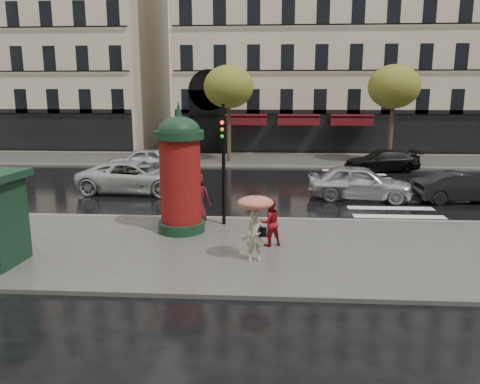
# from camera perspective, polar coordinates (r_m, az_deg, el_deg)

# --- Properties ---
(ground) EXTENTS (160.00, 160.00, 0.00)m
(ground) POSITION_cam_1_polar(r_m,az_deg,el_deg) (15.12, 0.32, -6.61)
(ground) COLOR black
(ground) RESTS_ON ground
(near_sidewalk) EXTENTS (90.00, 7.00, 0.12)m
(near_sidewalk) POSITION_cam_1_polar(r_m,az_deg,el_deg) (14.62, 0.20, -7.01)
(near_sidewalk) COLOR #474744
(near_sidewalk) RESTS_ON ground
(far_sidewalk) EXTENTS (90.00, 6.00, 0.12)m
(far_sidewalk) POSITION_cam_1_polar(r_m,az_deg,el_deg) (33.65, 2.20, 3.90)
(far_sidewalk) COLOR #474744
(far_sidewalk) RESTS_ON ground
(near_kerb) EXTENTS (90.00, 0.25, 0.14)m
(near_kerb) POSITION_cam_1_polar(r_m,az_deg,el_deg) (17.96, 0.87, -3.33)
(near_kerb) COLOR slate
(near_kerb) RESTS_ON ground
(far_kerb) EXTENTS (90.00, 0.25, 0.14)m
(far_kerb) POSITION_cam_1_polar(r_m,az_deg,el_deg) (30.68, 2.05, 3.13)
(far_kerb) COLOR slate
(far_kerb) RESTS_ON ground
(zebra_crossing) EXTENTS (3.60, 11.75, 0.01)m
(zebra_crossing) POSITION_cam_1_polar(r_m,az_deg,el_deg) (24.92, 15.55, 0.44)
(zebra_crossing) COLOR silver
(zebra_crossing) RESTS_ON ground
(bldg_far_corner) EXTENTS (26.00, 14.00, 22.90)m
(bldg_far_corner) POSITION_cam_1_polar(r_m,az_deg,el_deg) (45.06, 10.86, 20.13)
(bldg_far_corner) COLOR #B7A88C
(bldg_far_corner) RESTS_ON ground
(bldg_far_left) EXTENTS (24.00, 14.00, 22.90)m
(bldg_far_left) POSITION_cam_1_polar(r_m,az_deg,el_deg) (50.25, -24.77, 18.43)
(bldg_far_left) COLOR #B7A88C
(bldg_far_left) RESTS_ON ground
(tree_far_left) EXTENTS (3.40, 3.40, 6.64)m
(tree_far_left) POSITION_cam_1_polar(r_m,az_deg,el_deg) (32.42, -1.40, 12.66)
(tree_far_left) COLOR #38281C
(tree_far_left) RESTS_ON ground
(tree_far_right) EXTENTS (3.40, 3.40, 6.64)m
(tree_far_right) POSITION_cam_1_polar(r_m,az_deg,el_deg) (33.32, 18.25, 12.05)
(tree_far_right) COLOR #38281C
(tree_far_right) RESTS_ON ground
(woman_umbrella) EXTENTS (1.01, 1.01, 1.95)m
(woman_umbrella) POSITION_cam_1_polar(r_m,az_deg,el_deg) (13.13, 1.89, -3.10)
(woman_umbrella) COLOR #BFB69D
(woman_umbrella) RESTS_ON near_sidewalk
(woman_red) EXTENTS (0.90, 0.82, 1.50)m
(woman_red) POSITION_cam_1_polar(r_m,az_deg,el_deg) (14.64, 3.65, -3.71)
(woman_red) COLOR maroon
(woman_red) RESTS_ON near_sidewalk
(man_burgundy) EXTENTS (1.02, 0.80, 1.85)m
(man_burgundy) POSITION_cam_1_polar(r_m,az_deg,el_deg) (17.32, -5.12, -0.64)
(man_burgundy) COLOR #4C0F20
(man_burgundy) RESTS_ON near_sidewalk
(morris_column) EXTENTS (1.65, 1.65, 4.45)m
(morris_column) POSITION_cam_1_polar(r_m,az_deg,el_deg) (15.94, -7.31, 2.63)
(morris_column) COLOR #12301D
(morris_column) RESTS_ON near_sidewalk
(traffic_light) EXTENTS (0.28, 0.40, 4.33)m
(traffic_light) POSITION_cam_1_polar(r_m,az_deg,el_deg) (16.54, -2.07, 4.78)
(traffic_light) COLOR black
(traffic_light) RESTS_ON near_sidewalk
(car_silver) EXTENTS (4.91, 2.50, 1.60)m
(car_silver) POSITION_cam_1_polar(r_m,az_deg,el_deg) (22.05, 14.38, 1.14)
(car_silver) COLOR #B6B5BA
(car_silver) RESTS_ON ground
(car_darkgrey) EXTENTS (4.26, 1.92, 1.36)m
(car_darkgrey) POSITION_cam_1_polar(r_m,az_deg,el_deg) (23.16, 25.29, 0.55)
(car_darkgrey) COLOR black
(car_darkgrey) RESTS_ON ground
(car_white) EXTENTS (5.69, 2.86, 1.54)m
(car_white) POSITION_cam_1_polar(r_m,az_deg,el_deg) (23.44, -12.56, 1.79)
(car_white) COLOR #B8B8B8
(car_white) RESTS_ON ground
(car_black) EXTENTS (4.78, 2.37, 1.34)m
(car_black) POSITION_cam_1_polar(r_m,az_deg,el_deg) (30.40, 16.88, 3.67)
(car_black) COLOR black
(car_black) RESTS_ON ground
(car_far_silver) EXTENTS (4.36, 2.13, 1.43)m
(car_far_silver) POSITION_cam_1_polar(r_m,az_deg,el_deg) (29.87, -11.91, 3.88)
(car_far_silver) COLOR silver
(car_far_silver) RESTS_ON ground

